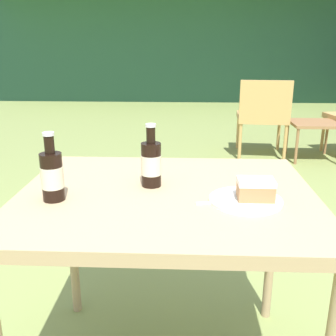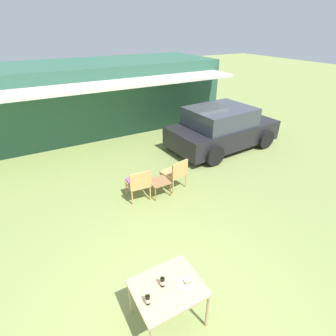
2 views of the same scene
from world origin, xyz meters
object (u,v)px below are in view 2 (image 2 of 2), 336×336
at_px(patio_table, 168,290).
at_px(cola_bottle_far, 148,299).
at_px(garden_side_table, 159,183).
at_px(cola_bottle_near, 162,282).
at_px(wicker_chair_plain, 176,172).
at_px(cake_on_plate, 187,282).
at_px(parked_car, 222,128).
at_px(wicker_chair_cushioned, 138,182).

distance_m(patio_table, cola_bottle_far, 0.39).
xyz_separation_m(garden_side_table, cola_bottle_near, (-1.49, -2.97, 0.47)).
height_order(wicker_chair_plain, patio_table, wicker_chair_plain).
height_order(wicker_chair_plain, garden_side_table, wicker_chair_plain).
relative_size(wicker_chair_plain, cake_on_plate, 3.81).
distance_m(patio_table, cola_bottle_near, 0.17).
xyz_separation_m(parked_car, cola_bottle_far, (-5.14, -4.74, 0.13)).
xyz_separation_m(garden_side_table, cola_bottle_far, (-1.79, -3.11, 0.47)).
xyz_separation_m(cola_bottle_near, cola_bottle_far, (-0.29, -0.14, 0.00)).
xyz_separation_m(garden_side_table, patio_table, (-1.44, -3.02, 0.32)).
bearing_deg(cola_bottle_far, wicker_chair_cushioned, 68.74).
bearing_deg(cola_bottle_near, wicker_chair_cushioned, 72.69).
bearing_deg(wicker_chair_plain, cake_on_plate, 49.37).
height_order(parked_car, patio_table, parked_car).
height_order(parked_car, cake_on_plate, parked_car).
height_order(cake_on_plate, cola_bottle_far, cola_bottle_far).
distance_m(parked_car, wicker_chair_plain, 3.23).
distance_m(wicker_chair_cushioned, cola_bottle_far, 3.45).
height_order(garden_side_table, cola_bottle_near, cola_bottle_near).
height_order(wicker_chair_cushioned, cola_bottle_near, cola_bottle_near).
bearing_deg(cake_on_plate, cola_bottle_far, -179.04).
relative_size(wicker_chair_plain, garden_side_table, 1.73).
relative_size(parked_car, patio_table, 4.13).
bearing_deg(parked_car, wicker_chair_plain, -154.83).
relative_size(patio_table, cake_on_plate, 4.32).
bearing_deg(wicker_chair_plain, cola_bottle_far, 41.62).
relative_size(wicker_chair_plain, cola_bottle_near, 3.98).
distance_m(cola_bottle_near, cola_bottle_far, 0.32).
bearing_deg(cake_on_plate, wicker_chair_cushioned, 78.70).
xyz_separation_m(wicker_chair_plain, cola_bottle_far, (-2.32, -3.18, 0.34)).
xyz_separation_m(cake_on_plate, cola_bottle_near, (-0.32, 0.13, 0.06)).
bearing_deg(patio_table, cola_bottle_far, -166.27).
height_order(wicker_chair_plain, cola_bottle_far, cola_bottle_far).
distance_m(wicker_chair_cushioned, cake_on_plate, 3.27).
distance_m(cake_on_plate, cola_bottle_near, 0.35).
bearing_deg(wicker_chair_cushioned, patio_table, 78.59).
bearing_deg(patio_table, parked_car, 44.17).
bearing_deg(wicker_chair_cushioned, wicker_chair_plain, -176.49).
relative_size(cola_bottle_near, cola_bottle_far, 1.00).
bearing_deg(parked_car, cola_bottle_far, -141.06).
distance_m(parked_car, patio_table, 6.68).
distance_m(parked_car, cola_bottle_far, 6.99).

